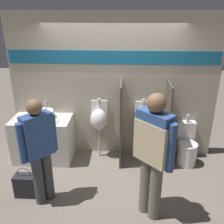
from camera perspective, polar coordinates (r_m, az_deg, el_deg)
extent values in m
plane|color=#70665B|center=(4.72, -0.11, -12.67)|extent=(16.00, 16.00, 0.00)
cube|color=#B2A893|center=(4.65, 0.28, 5.46)|extent=(3.82, 0.06, 2.70)
cube|color=#19668E|center=(4.48, 0.27, 12.36)|extent=(3.75, 0.01, 0.24)
cube|color=silver|center=(4.95, -15.45, -5.98)|extent=(1.09, 0.61, 0.84)
cylinder|color=white|center=(4.78, -15.27, -0.48)|extent=(0.35, 0.35, 0.14)
cylinder|color=silver|center=(4.84, -15.01, 1.62)|extent=(0.03, 0.03, 0.14)
cube|color=#B7B7BC|center=(4.57, -12.58, -2.20)|extent=(0.07, 0.14, 0.01)
cube|color=#4C4238|center=(4.56, 2.00, -2.71)|extent=(0.03, 0.59, 1.55)
cube|color=#4C4238|center=(4.62, 12.34, -2.88)|extent=(0.03, 0.59, 1.55)
cylinder|color=silver|center=(4.92, -2.91, -6.93)|extent=(0.04, 0.04, 0.60)
ellipsoid|color=white|center=(4.70, -3.03, -1.72)|extent=(0.33, 0.30, 0.42)
cube|color=white|center=(4.81, -2.87, -0.31)|extent=(0.31, 0.02, 0.52)
cylinder|color=silver|center=(4.68, -2.97, 2.17)|extent=(0.06, 0.06, 0.16)
cylinder|color=silver|center=(4.91, 6.84, -7.14)|extent=(0.04, 0.04, 0.60)
ellipsoid|color=white|center=(4.68, 7.11, -1.94)|extent=(0.33, 0.30, 0.42)
cube|color=white|center=(4.79, 7.04, -0.52)|extent=(0.31, 0.02, 0.52)
cylinder|color=silver|center=(4.67, 7.21, 1.96)|extent=(0.06, 0.06, 0.16)
cylinder|color=white|center=(4.92, 16.72, -9.26)|extent=(0.35, 0.35, 0.41)
torus|color=white|center=(4.82, 17.01, -7.08)|extent=(0.37, 0.37, 0.04)
cube|color=white|center=(4.97, 16.55, -3.94)|extent=(0.33, 0.16, 0.35)
cylinder|color=silver|center=(4.85, 16.93, -1.35)|extent=(0.06, 0.06, 0.14)
cylinder|color=#666056|center=(3.59, 9.85, -17.41)|extent=(0.16, 0.16, 0.88)
cylinder|color=#666056|center=(3.67, 7.66, -16.20)|extent=(0.16, 0.16, 0.88)
cube|color=#2D4C84|center=(3.19, 9.58, -5.80)|extent=(0.46, 0.47, 0.70)
cube|color=#C6B289|center=(3.21, 9.51, -6.67)|extent=(0.50, 0.50, 0.56)
cylinder|color=#2D4C84|center=(3.07, 13.33, -8.04)|extent=(0.11, 0.11, 0.64)
cylinder|color=#2D4C84|center=(3.35, 6.08, -4.77)|extent=(0.11, 0.11, 0.64)
sphere|color=brown|center=(3.00, 10.15, 2.07)|extent=(0.24, 0.24, 0.24)
cylinder|color=#3D3D42|center=(3.94, -16.47, -14.72)|extent=(0.15, 0.15, 0.79)
cylinder|color=#3D3D42|center=(3.99, -14.43, -13.90)|extent=(0.15, 0.15, 0.79)
cube|color=#2D4C84|center=(3.59, -16.61, -5.17)|extent=(0.42, 0.43, 0.63)
cylinder|color=#2D4C84|center=(3.52, -19.95, -6.77)|extent=(0.10, 0.10, 0.58)
cylinder|color=#2D4C84|center=(3.70, -13.34, -4.48)|extent=(0.10, 0.10, 0.58)
sphere|color=brown|center=(3.42, -17.39, 1.11)|extent=(0.22, 0.22, 0.22)
cube|color=#232328|center=(4.25, -19.13, -15.59)|extent=(0.33, 0.18, 0.37)
torus|color=#4C4742|center=(4.12, -19.54, -13.13)|extent=(0.21, 0.01, 0.21)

